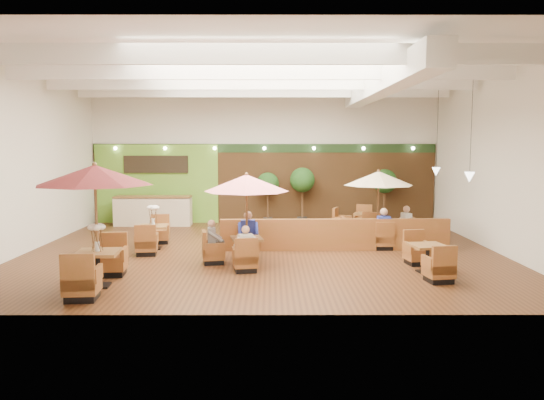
{
  "coord_description": "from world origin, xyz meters",
  "views": [
    {
      "loc": [
        0.27,
        -15.72,
        3.2
      ],
      "look_at": [
        0.3,
        0.5,
        1.5
      ],
      "focal_mm": 35.0,
      "sensor_mm": 36.0,
      "label": 1
    }
  ],
  "objects_px": {
    "service_counter": "(153,211)",
    "diner_3": "(383,225)",
    "booth_divider": "(335,235)",
    "diner_4": "(405,221)",
    "table_5": "(360,224)",
    "topiary_2": "(385,183)",
    "diner_2": "(213,237)",
    "topiary_0": "(268,186)",
    "diner_1": "(248,230)",
    "table_4": "(427,259)",
    "table_1": "(244,198)",
    "diner_0": "(245,243)",
    "table_2": "(378,193)",
    "table_3": "(153,233)",
    "topiary_1": "(302,182)",
    "table_0": "(95,193)"
  },
  "relations": [
    {
      "from": "diner_2",
      "to": "diner_4",
      "type": "xyz_separation_m",
      "value": [
        5.86,
        2.83,
        0.02
      ]
    },
    {
      "from": "service_counter",
      "to": "diner_1",
      "type": "relative_size",
      "value": 3.55
    },
    {
      "from": "diner_2",
      "to": "table_5",
      "type": "bearing_deg",
      "value": 128.06
    },
    {
      "from": "table_4",
      "to": "table_5",
      "type": "bearing_deg",
      "value": 87.14
    },
    {
      "from": "topiary_2",
      "to": "topiary_1",
      "type": "bearing_deg",
      "value": 180.0
    },
    {
      "from": "topiary_0",
      "to": "service_counter",
      "type": "bearing_deg",
      "value": -177.48
    },
    {
      "from": "service_counter",
      "to": "booth_divider",
      "type": "bearing_deg",
      "value": -36.93
    },
    {
      "from": "table_4",
      "to": "diner_0",
      "type": "xyz_separation_m",
      "value": [
        -4.57,
        0.14,
        0.38
      ]
    },
    {
      "from": "diner_2",
      "to": "diner_3",
      "type": "height_order",
      "value": "diner_3"
    },
    {
      "from": "table_1",
      "to": "table_2",
      "type": "height_order",
      "value": "table_1"
    },
    {
      "from": "table_3",
      "to": "topiary_2",
      "type": "height_order",
      "value": "topiary_2"
    },
    {
      "from": "service_counter",
      "to": "table_0",
      "type": "xyz_separation_m",
      "value": [
        0.76,
        -9.09,
        1.54
      ]
    },
    {
      "from": "table_0",
      "to": "diner_2",
      "type": "xyz_separation_m",
      "value": [
        2.36,
        2.33,
        -1.39
      ]
    },
    {
      "from": "table_3",
      "to": "table_5",
      "type": "bearing_deg",
      "value": 15.86
    },
    {
      "from": "service_counter",
      "to": "table_0",
      "type": "relative_size",
      "value": 1.07
    },
    {
      "from": "table_0",
      "to": "table_1",
      "type": "relative_size",
      "value": 1.14
    },
    {
      "from": "table_0",
      "to": "diner_4",
      "type": "relative_size",
      "value": 3.59
    },
    {
      "from": "topiary_1",
      "to": "diner_1",
      "type": "xyz_separation_m",
      "value": [
        -1.9,
        -6.06,
        -0.93
      ]
    },
    {
      "from": "topiary_1",
      "to": "diner_2",
      "type": "relative_size",
      "value": 3.11
    },
    {
      "from": "diner_0",
      "to": "diner_2",
      "type": "xyz_separation_m",
      "value": [
        -0.9,
        0.9,
        0.0
      ]
    },
    {
      "from": "diner_3",
      "to": "topiary_1",
      "type": "bearing_deg",
      "value": 116.59
    },
    {
      "from": "booth_divider",
      "to": "diner_4",
      "type": "xyz_separation_m",
      "value": [
        2.36,
        1.04,
        0.27
      ]
    },
    {
      "from": "table_1",
      "to": "diner_0",
      "type": "xyz_separation_m",
      "value": [
        0.06,
        -0.9,
        -1.05
      ]
    },
    {
      "from": "service_counter",
      "to": "table_2",
      "type": "height_order",
      "value": "table_2"
    },
    {
      "from": "booth_divider",
      "to": "topiary_2",
      "type": "height_order",
      "value": "topiary_2"
    },
    {
      "from": "service_counter",
      "to": "table_5",
      "type": "bearing_deg",
      "value": -13.0
    },
    {
      "from": "topiary_0",
      "to": "diner_1",
      "type": "bearing_deg",
      "value": -94.91
    },
    {
      "from": "topiary_0",
      "to": "topiary_2",
      "type": "height_order",
      "value": "topiary_2"
    },
    {
      "from": "table_0",
      "to": "diner_2",
      "type": "bearing_deg",
      "value": 39.65
    },
    {
      "from": "diner_3",
      "to": "topiary_0",
      "type": "bearing_deg",
      "value": 128.44
    },
    {
      "from": "service_counter",
      "to": "diner_3",
      "type": "distance_m",
      "value": 9.43
    },
    {
      "from": "table_4",
      "to": "diner_2",
      "type": "distance_m",
      "value": 5.58
    },
    {
      "from": "table_2",
      "to": "topiary_1",
      "type": "height_order",
      "value": "table_2"
    },
    {
      "from": "diner_2",
      "to": "service_counter",
      "type": "bearing_deg",
      "value": -163.17
    },
    {
      "from": "table_0",
      "to": "topiary_2",
      "type": "height_order",
      "value": "table_0"
    },
    {
      "from": "diner_1",
      "to": "diner_2",
      "type": "bearing_deg",
      "value": 40.14
    },
    {
      "from": "table_2",
      "to": "diner_4",
      "type": "xyz_separation_m",
      "value": [
        0.88,
        0.0,
        -0.9
      ]
    },
    {
      "from": "topiary_0",
      "to": "table_0",
      "type": "bearing_deg",
      "value": -112.11
    },
    {
      "from": "diner_2",
      "to": "diner_4",
      "type": "relative_size",
      "value": 0.94
    },
    {
      "from": "table_3",
      "to": "topiary_2",
      "type": "xyz_separation_m",
      "value": [
        8.14,
        4.93,
        1.17
      ]
    },
    {
      "from": "table_3",
      "to": "diner_2",
      "type": "distance_m",
      "value": 2.9
    },
    {
      "from": "topiary_0",
      "to": "topiary_2",
      "type": "xyz_separation_m",
      "value": [
        4.66,
        0.0,
        0.1
      ]
    },
    {
      "from": "table_2",
      "to": "table_3",
      "type": "distance_m",
      "value": 7.19
    },
    {
      "from": "diner_4",
      "to": "booth_divider",
      "type": "bearing_deg",
      "value": 102.17
    },
    {
      "from": "table_1",
      "to": "diner_4",
      "type": "height_order",
      "value": "table_1"
    },
    {
      "from": "topiary_2",
      "to": "table_0",
      "type": "bearing_deg",
      "value": -132.23
    },
    {
      "from": "table_5",
      "to": "topiary_2",
      "type": "xyz_separation_m",
      "value": [
        1.3,
        2.02,
        1.32
      ]
    },
    {
      "from": "topiary_2",
      "to": "diner_4",
      "type": "bearing_deg",
      "value": -92.95
    },
    {
      "from": "table_0",
      "to": "topiary_1",
      "type": "xyz_separation_m",
      "value": [
        5.15,
        9.29,
        -0.42
      ]
    },
    {
      "from": "service_counter",
      "to": "topiary_2",
      "type": "height_order",
      "value": "topiary_2"
    }
  ]
}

